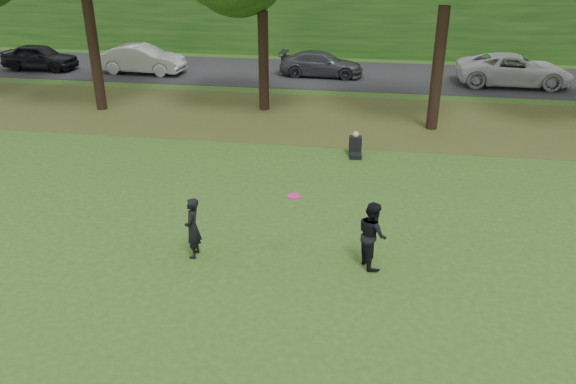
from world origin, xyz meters
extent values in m
plane|color=#2D4917|center=(0.00, 0.00, 0.00)|extent=(120.00, 120.00, 0.00)
cube|color=#4A3A1A|center=(0.00, 13.00, 0.01)|extent=(60.00, 7.00, 0.01)
cube|color=black|center=(0.00, 21.00, 0.01)|extent=(70.00, 7.00, 0.02)
cube|color=#153E11|center=(0.00, 27.00, 2.50)|extent=(70.00, 3.00, 5.00)
imported|color=black|center=(-2.23, 1.60, 0.75)|extent=(0.38, 0.56, 1.49)
imported|color=black|center=(1.90, 1.86, 0.79)|extent=(0.87, 0.95, 1.58)
imported|color=black|center=(-16.90, 19.57, 0.72)|extent=(4.17, 1.75, 1.41)
imported|color=#B3B6BC|center=(-10.89, 19.63, 0.78)|extent=(4.69, 1.84, 1.52)
imported|color=#393A40|center=(-1.22, 20.50, 0.66)|extent=(4.48, 1.94, 1.28)
imported|color=silver|center=(8.50, 20.02, 0.79)|extent=(5.54, 2.56, 1.54)
cylinder|color=#DB1279|center=(0.16, 1.49, 1.78)|extent=(0.30, 0.30, 0.04)
cube|color=black|center=(1.21, 8.71, 0.08)|extent=(0.46, 0.60, 0.16)
cube|color=black|center=(1.18, 8.98, 0.36)|extent=(0.45, 0.38, 0.56)
sphere|color=tan|center=(1.18, 8.98, 0.72)|extent=(0.22, 0.22, 0.22)
cylinder|color=black|center=(-10.00, 12.80, 2.54)|extent=(0.44, 0.44, 5.08)
cylinder|color=black|center=(-3.00, 13.90, 2.06)|extent=(0.44, 0.44, 4.12)
cylinder|color=black|center=(4.00, 12.30, 2.31)|extent=(0.44, 0.44, 4.62)
camera|label=1|loc=(1.77, -9.38, 6.95)|focal=35.00mm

